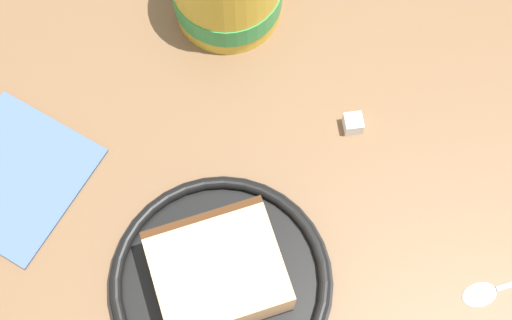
{
  "coord_description": "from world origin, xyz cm",
  "views": [
    {
      "loc": [
        -19.28,
        -8.06,
        61.54
      ],
      "look_at": [
        -1.11,
        4.57,
        3.0
      ],
      "focal_mm": 52.94,
      "sensor_mm": 36.0,
      "label": 1
    }
  ],
  "objects_px": {
    "cake_slice": "(218,273)",
    "sugar_cube": "(348,121)",
    "folded_napkin": "(14,176)",
    "small_plate": "(221,283)",
    "teaspoon": "(506,286)"
  },
  "relations": [
    {
      "from": "cake_slice",
      "to": "sugar_cube",
      "type": "bearing_deg",
      "value": -3.25
    },
    {
      "from": "sugar_cube",
      "to": "folded_napkin",
      "type": "bearing_deg",
      "value": 134.57
    },
    {
      "from": "cake_slice",
      "to": "folded_napkin",
      "type": "xyz_separation_m",
      "value": [
        -0.03,
        0.2,
        -0.03
      ]
    },
    {
      "from": "small_plate",
      "to": "sugar_cube",
      "type": "height_order",
      "value": "small_plate"
    },
    {
      "from": "small_plate",
      "to": "teaspoon",
      "type": "distance_m",
      "value": 0.23
    },
    {
      "from": "teaspoon",
      "to": "sugar_cube",
      "type": "height_order",
      "value": "sugar_cube"
    },
    {
      "from": "small_plate",
      "to": "cake_slice",
      "type": "relative_size",
      "value": 1.42
    },
    {
      "from": "teaspoon",
      "to": "sugar_cube",
      "type": "distance_m",
      "value": 0.19
    },
    {
      "from": "teaspoon",
      "to": "folded_napkin",
      "type": "distance_m",
      "value": 0.42
    },
    {
      "from": "cake_slice",
      "to": "sugar_cube",
      "type": "relative_size",
      "value": 8.14
    },
    {
      "from": "small_plate",
      "to": "cake_slice",
      "type": "bearing_deg",
      "value": 52.77
    },
    {
      "from": "teaspoon",
      "to": "sugar_cube",
      "type": "bearing_deg",
      "value": 74.96
    },
    {
      "from": "cake_slice",
      "to": "teaspoon",
      "type": "distance_m",
      "value": 0.24
    },
    {
      "from": "cake_slice",
      "to": "sugar_cube",
      "type": "distance_m",
      "value": 0.18
    },
    {
      "from": "teaspoon",
      "to": "folded_napkin",
      "type": "bearing_deg",
      "value": 111.79
    }
  ]
}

